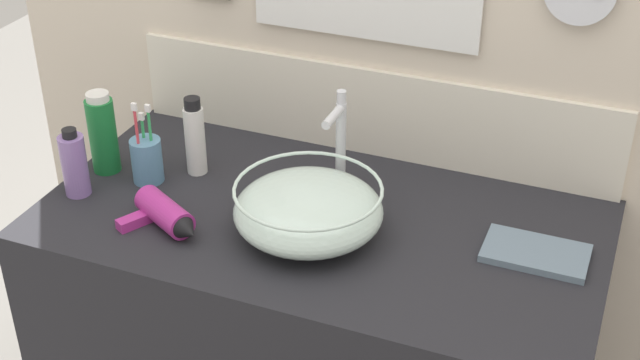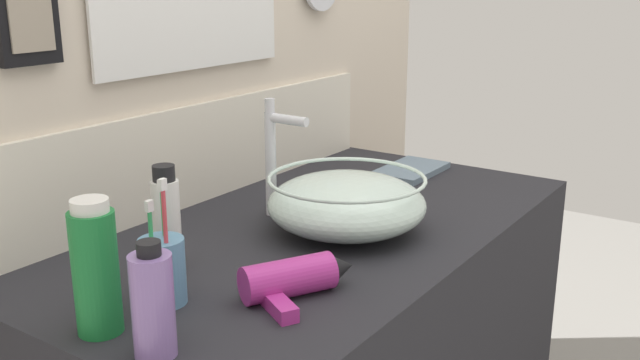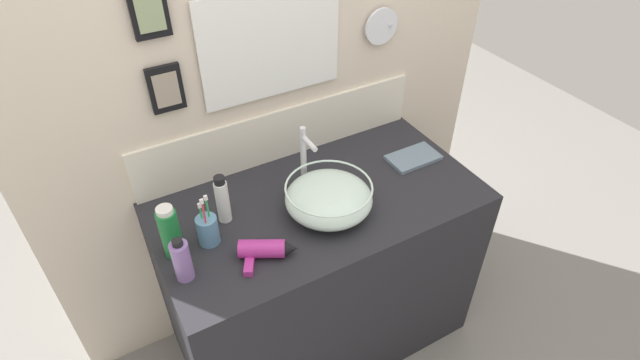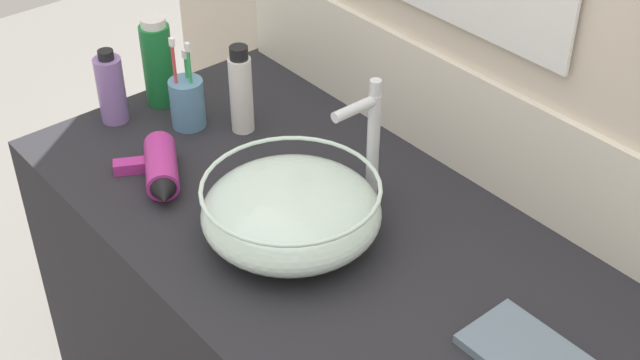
{
  "view_description": "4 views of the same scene",
  "coord_description": "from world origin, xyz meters",
  "px_view_note": "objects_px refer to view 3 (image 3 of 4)",
  "views": [
    {
      "loc": [
        0.62,
        -1.54,
        1.96
      ],
      "look_at": [
        0.0,
        0.0,
        0.96
      ],
      "focal_mm": 50.0,
      "sensor_mm": 36.0,
      "label": 1
    },
    {
      "loc": [
        -1.16,
        -0.8,
        1.37
      ],
      "look_at": [
        0.0,
        0.0,
        0.96
      ],
      "focal_mm": 40.0,
      "sensor_mm": 36.0,
      "label": 2
    },
    {
      "loc": [
        -0.7,
        -1.25,
        2.13
      ],
      "look_at": [
        0.0,
        0.0,
        0.96
      ],
      "focal_mm": 28.0,
      "sensor_mm": 36.0,
      "label": 3
    },
    {
      "loc": [
        0.99,
        -0.82,
        1.9
      ],
      "look_at": [
        0.0,
        0.0,
        0.96
      ],
      "focal_mm": 50.0,
      "sensor_mm": 36.0,
      "label": 4
    }
  ],
  "objects_px": {
    "glass_bowl_sink": "(329,198)",
    "lotion_bottle": "(222,200)",
    "spray_bottle": "(182,260)",
    "soap_dispenser": "(170,232)",
    "hand_towel": "(413,158)",
    "toothbrush_cup": "(208,230)",
    "hair_drier": "(266,250)",
    "faucet": "(305,153)"
  },
  "relations": [
    {
      "from": "glass_bowl_sink",
      "to": "lotion_bottle",
      "type": "height_order",
      "value": "lotion_bottle"
    },
    {
      "from": "spray_bottle",
      "to": "soap_dispenser",
      "type": "height_order",
      "value": "soap_dispenser"
    },
    {
      "from": "glass_bowl_sink",
      "to": "hand_towel",
      "type": "distance_m",
      "value": 0.49
    },
    {
      "from": "toothbrush_cup",
      "to": "lotion_bottle",
      "type": "xyz_separation_m",
      "value": [
        0.09,
        0.08,
        0.04
      ]
    },
    {
      "from": "glass_bowl_sink",
      "to": "soap_dispenser",
      "type": "height_order",
      "value": "soap_dispenser"
    },
    {
      "from": "toothbrush_cup",
      "to": "spray_bottle",
      "type": "height_order",
      "value": "toothbrush_cup"
    },
    {
      "from": "hand_towel",
      "to": "hair_drier",
      "type": "bearing_deg",
      "value": -165.94
    },
    {
      "from": "toothbrush_cup",
      "to": "spray_bottle",
      "type": "relative_size",
      "value": 1.26
    },
    {
      "from": "hair_drier",
      "to": "hand_towel",
      "type": "height_order",
      "value": "hair_drier"
    },
    {
      "from": "glass_bowl_sink",
      "to": "faucet",
      "type": "xyz_separation_m",
      "value": [
        0.0,
        0.18,
        0.08
      ]
    },
    {
      "from": "hand_towel",
      "to": "toothbrush_cup",
      "type": "bearing_deg",
      "value": -177.66
    },
    {
      "from": "glass_bowl_sink",
      "to": "lotion_bottle",
      "type": "relative_size",
      "value": 1.64
    },
    {
      "from": "spray_bottle",
      "to": "lotion_bottle",
      "type": "relative_size",
      "value": 0.85
    },
    {
      "from": "toothbrush_cup",
      "to": "spray_bottle",
      "type": "distance_m",
      "value": 0.16
    },
    {
      "from": "toothbrush_cup",
      "to": "soap_dispenser",
      "type": "height_order",
      "value": "toothbrush_cup"
    },
    {
      "from": "glass_bowl_sink",
      "to": "spray_bottle",
      "type": "xyz_separation_m",
      "value": [
        -0.57,
        -0.05,
        0.02
      ]
    },
    {
      "from": "faucet",
      "to": "spray_bottle",
      "type": "height_order",
      "value": "faucet"
    },
    {
      "from": "hair_drier",
      "to": "soap_dispenser",
      "type": "distance_m",
      "value": 0.32
    },
    {
      "from": "toothbrush_cup",
      "to": "lotion_bottle",
      "type": "bearing_deg",
      "value": 43.07
    },
    {
      "from": "glass_bowl_sink",
      "to": "toothbrush_cup",
      "type": "xyz_separation_m",
      "value": [
        -0.44,
        0.06,
        -0.01
      ]
    },
    {
      "from": "glass_bowl_sink",
      "to": "faucet",
      "type": "height_order",
      "value": "faucet"
    },
    {
      "from": "toothbrush_cup",
      "to": "lotion_bottle",
      "type": "height_order",
      "value": "toothbrush_cup"
    },
    {
      "from": "glass_bowl_sink",
      "to": "spray_bottle",
      "type": "bearing_deg",
      "value": -175.39
    },
    {
      "from": "spray_bottle",
      "to": "hand_towel",
      "type": "height_order",
      "value": "spray_bottle"
    },
    {
      "from": "hair_drier",
      "to": "lotion_bottle",
      "type": "distance_m",
      "value": 0.25
    },
    {
      "from": "glass_bowl_sink",
      "to": "spray_bottle",
      "type": "distance_m",
      "value": 0.57
    },
    {
      "from": "hair_drier",
      "to": "faucet",
      "type": "bearing_deg",
      "value": 42.71
    },
    {
      "from": "spray_bottle",
      "to": "soap_dispenser",
      "type": "bearing_deg",
      "value": 89.56
    },
    {
      "from": "hair_drier",
      "to": "glass_bowl_sink",
      "type": "bearing_deg",
      "value": 17.19
    },
    {
      "from": "faucet",
      "to": "hair_drier",
      "type": "height_order",
      "value": "faucet"
    },
    {
      "from": "hair_drier",
      "to": "soap_dispenser",
      "type": "bearing_deg",
      "value": 147.87
    },
    {
      "from": "faucet",
      "to": "lotion_bottle",
      "type": "height_order",
      "value": "faucet"
    },
    {
      "from": "hair_drier",
      "to": "lotion_bottle",
      "type": "height_order",
      "value": "lotion_bottle"
    },
    {
      "from": "toothbrush_cup",
      "to": "hand_towel",
      "type": "relative_size",
      "value": 0.98
    },
    {
      "from": "lotion_bottle",
      "to": "soap_dispenser",
      "type": "height_order",
      "value": "soap_dispenser"
    },
    {
      "from": "glass_bowl_sink",
      "to": "lotion_bottle",
      "type": "xyz_separation_m",
      "value": [
        -0.36,
        0.15,
        0.03
      ]
    },
    {
      "from": "faucet",
      "to": "soap_dispenser",
      "type": "xyz_separation_m",
      "value": [
        -0.56,
        -0.11,
        -0.05
      ]
    },
    {
      "from": "toothbrush_cup",
      "to": "faucet",
      "type": "bearing_deg",
      "value": 15.31
    },
    {
      "from": "toothbrush_cup",
      "to": "soap_dispenser",
      "type": "relative_size",
      "value": 1.03
    },
    {
      "from": "faucet",
      "to": "soap_dispenser",
      "type": "relative_size",
      "value": 1.25
    },
    {
      "from": "hand_towel",
      "to": "lotion_bottle",
      "type": "bearing_deg",
      "value": 176.88
    },
    {
      "from": "hair_drier",
      "to": "spray_bottle",
      "type": "bearing_deg",
      "value": 169.83
    }
  ]
}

